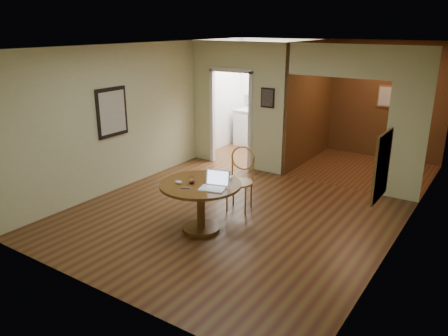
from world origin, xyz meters
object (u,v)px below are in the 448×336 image
Objects in this scene: open_laptop at (215,184)px; closed_laptop at (220,178)px; chair at (241,175)px; dining_table at (201,196)px.

closed_laptop is (-0.16, 0.37, -0.05)m from open_laptop.
closed_laptop is (0.07, -0.73, 0.18)m from chair.
open_laptop is 1.19× the size of closed_laptop.
chair is 3.11× the size of closed_laptop.
dining_table is 2.97× the size of open_laptop.
open_laptop is (0.29, -0.04, 0.27)m from dining_table.
chair is at bearing 85.57° from open_laptop.
dining_table is at bearing -131.53° from closed_laptop.
dining_table is 1.06m from chair.
closed_laptop is (0.13, 0.33, 0.21)m from dining_table.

